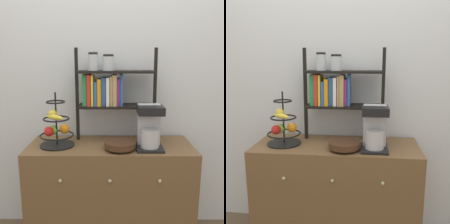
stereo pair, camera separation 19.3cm
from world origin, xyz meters
TOP-DOWN VIEW (x-y plane):
  - wall_back at (0.00, 0.52)m, footprint 7.00×0.05m
  - sideboard at (0.00, 0.24)m, footprint 1.24×0.50m
  - coffee_maker at (0.28, 0.18)m, footprint 0.19×0.22m
  - fruit_stand at (-0.40, 0.21)m, footprint 0.26×0.26m
  - wooden_bowl at (0.07, 0.13)m, footprint 0.23×0.23m
  - shelf_hutch at (-0.03, 0.37)m, footprint 0.63×0.20m

SIDE VIEW (x-z plane):
  - sideboard at x=0.00m, z-range 0.00..0.81m
  - wooden_bowl at x=0.07m, z-range 0.81..0.87m
  - fruit_stand at x=-0.40m, z-range 0.74..1.14m
  - coffee_maker at x=0.28m, z-range 0.80..1.12m
  - shelf_hutch at x=-0.03m, z-range 0.87..1.59m
  - wall_back at x=0.00m, z-range 0.00..2.60m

